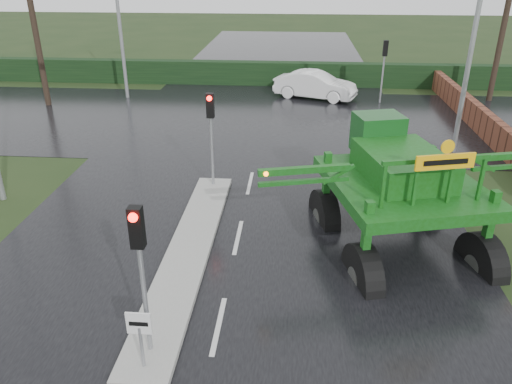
# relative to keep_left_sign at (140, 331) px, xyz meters

# --- Properties ---
(ground) EXTENTS (140.00, 140.00, 0.00)m
(ground) POSITION_rel_keep_left_sign_xyz_m (1.30, 1.50, -1.06)
(ground) COLOR black
(ground) RESTS_ON ground
(road_main) EXTENTS (14.00, 80.00, 0.02)m
(road_main) POSITION_rel_keep_left_sign_xyz_m (1.30, 11.50, -1.05)
(road_main) COLOR black
(road_main) RESTS_ON ground
(road_cross) EXTENTS (80.00, 12.00, 0.02)m
(road_cross) POSITION_rel_keep_left_sign_xyz_m (1.30, 17.50, -1.05)
(road_cross) COLOR black
(road_cross) RESTS_ON ground
(median_island) EXTENTS (1.20, 10.00, 0.16)m
(median_island) POSITION_rel_keep_left_sign_xyz_m (0.00, 4.50, -0.97)
(median_island) COLOR gray
(median_island) RESTS_ON ground
(hedge_row) EXTENTS (44.00, 0.90, 1.50)m
(hedge_row) POSITION_rel_keep_left_sign_xyz_m (1.30, 25.50, -0.31)
(hedge_row) COLOR black
(hedge_row) RESTS_ON ground
(brick_wall) EXTENTS (0.40, 20.00, 1.20)m
(brick_wall) POSITION_rel_keep_left_sign_xyz_m (11.80, 17.50, -0.46)
(brick_wall) COLOR #592D1E
(brick_wall) RESTS_ON ground
(keep_left_sign) EXTENTS (0.50, 0.07, 1.35)m
(keep_left_sign) POSITION_rel_keep_left_sign_xyz_m (0.00, 0.00, 0.00)
(keep_left_sign) COLOR gray
(keep_left_sign) RESTS_ON ground
(traffic_signal_near) EXTENTS (0.26, 0.33, 3.52)m
(traffic_signal_near) POSITION_rel_keep_left_sign_xyz_m (0.00, 0.49, 1.53)
(traffic_signal_near) COLOR gray
(traffic_signal_near) RESTS_ON ground
(traffic_signal_mid) EXTENTS (0.26, 0.33, 3.52)m
(traffic_signal_mid) POSITION_rel_keep_left_sign_xyz_m (0.00, 8.99, 1.53)
(traffic_signal_mid) COLOR gray
(traffic_signal_mid) RESTS_ON ground
(traffic_signal_far) EXTENTS (0.26, 0.33, 3.52)m
(traffic_signal_far) POSITION_rel_keep_left_sign_xyz_m (7.80, 21.51, 1.53)
(traffic_signal_far) COLOR gray
(traffic_signal_far) RESTS_ON ground
(street_light_right) EXTENTS (3.85, 0.30, 10.00)m
(street_light_right) POSITION_rel_keep_left_sign_xyz_m (9.49, 13.50, 4.93)
(street_light_right) COLOR gray
(street_light_right) RESTS_ON ground
(crop_sprayer) EXTENTS (8.30, 6.12, 4.76)m
(crop_sprayer) POSITION_rel_keep_left_sign_xyz_m (4.74, 3.89, 1.20)
(crop_sprayer) COLOR black
(crop_sprayer) RESTS_ON ground
(white_sedan) EXTENTS (5.09, 3.19, 1.58)m
(white_sedan) POSITION_rel_keep_left_sign_xyz_m (4.04, 22.18, -1.06)
(white_sedan) COLOR white
(white_sedan) RESTS_ON ground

